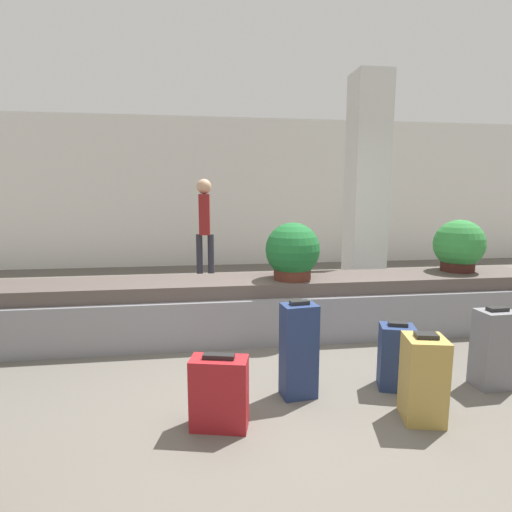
{
  "coord_description": "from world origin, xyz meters",
  "views": [
    {
      "loc": [
        -0.6,
        -2.8,
        1.56
      ],
      "look_at": [
        0.0,
        1.48,
        0.89
      ],
      "focal_mm": 28.0,
      "sensor_mm": 36.0,
      "label": 1
    }
  ],
  "objects_px": {
    "suitcase_0": "(219,393)",
    "potted_plant_0": "(293,252)",
    "suitcase_1": "(494,349)",
    "suitcase_2": "(396,357)",
    "suitcase_5": "(423,379)",
    "suitcase_3": "(299,350)",
    "potted_plant_1": "(459,246)",
    "traveler_0": "(205,221)",
    "pillar": "(366,192)"
  },
  "relations": [
    {
      "from": "suitcase_3",
      "to": "traveler_0",
      "type": "xyz_separation_m",
      "value": [
        -0.66,
        4.11,
        0.74
      ]
    },
    {
      "from": "suitcase_1",
      "to": "potted_plant_1",
      "type": "bearing_deg",
      "value": 63.33
    },
    {
      "from": "suitcase_5",
      "to": "potted_plant_0",
      "type": "distance_m",
      "value": 1.96
    },
    {
      "from": "potted_plant_0",
      "to": "traveler_0",
      "type": "xyz_separation_m",
      "value": [
        -0.91,
        2.77,
        0.17
      ]
    },
    {
      "from": "suitcase_1",
      "to": "suitcase_5",
      "type": "relative_size",
      "value": 1.07
    },
    {
      "from": "pillar",
      "to": "potted_plant_0",
      "type": "relative_size",
      "value": 5.15
    },
    {
      "from": "pillar",
      "to": "suitcase_1",
      "type": "distance_m",
      "value": 2.93
    },
    {
      "from": "potted_plant_1",
      "to": "traveler_0",
      "type": "bearing_deg",
      "value": 139.24
    },
    {
      "from": "suitcase_1",
      "to": "suitcase_5",
      "type": "distance_m",
      "value": 0.91
    },
    {
      "from": "suitcase_0",
      "to": "potted_plant_1",
      "type": "relative_size",
      "value": 0.84
    },
    {
      "from": "potted_plant_0",
      "to": "traveler_0",
      "type": "distance_m",
      "value": 2.93
    },
    {
      "from": "suitcase_2",
      "to": "traveler_0",
      "type": "xyz_separation_m",
      "value": [
        -1.47,
        4.09,
        0.84
      ]
    },
    {
      "from": "suitcase_2",
      "to": "suitcase_5",
      "type": "bearing_deg",
      "value": -77.01
    },
    {
      "from": "suitcase_1",
      "to": "suitcase_2",
      "type": "height_order",
      "value": "suitcase_1"
    },
    {
      "from": "suitcase_3",
      "to": "suitcase_5",
      "type": "relative_size",
      "value": 1.22
    },
    {
      "from": "suitcase_0",
      "to": "suitcase_3",
      "type": "height_order",
      "value": "suitcase_3"
    },
    {
      "from": "suitcase_3",
      "to": "traveler_0",
      "type": "bearing_deg",
      "value": 92.21
    },
    {
      "from": "suitcase_0",
      "to": "potted_plant_0",
      "type": "height_order",
      "value": "potted_plant_0"
    },
    {
      "from": "potted_plant_0",
      "to": "potted_plant_1",
      "type": "distance_m",
      "value": 2.1
    },
    {
      "from": "suitcase_3",
      "to": "suitcase_5",
      "type": "bearing_deg",
      "value": -36.73
    },
    {
      "from": "suitcase_2",
      "to": "potted_plant_1",
      "type": "height_order",
      "value": "potted_plant_1"
    },
    {
      "from": "suitcase_3",
      "to": "suitcase_5",
      "type": "height_order",
      "value": "suitcase_3"
    },
    {
      "from": "suitcase_3",
      "to": "traveler_0",
      "type": "relative_size",
      "value": 0.42
    },
    {
      "from": "suitcase_1",
      "to": "potted_plant_1",
      "type": "relative_size",
      "value": 1.08
    },
    {
      "from": "suitcase_2",
      "to": "suitcase_3",
      "type": "height_order",
      "value": "suitcase_3"
    },
    {
      "from": "suitcase_0",
      "to": "suitcase_3",
      "type": "bearing_deg",
      "value": 42.11
    },
    {
      "from": "suitcase_0",
      "to": "suitcase_1",
      "type": "relative_size",
      "value": 0.78
    },
    {
      "from": "suitcase_5",
      "to": "suitcase_3",
      "type": "bearing_deg",
      "value": 163.24
    },
    {
      "from": "pillar",
      "to": "suitcase_5",
      "type": "height_order",
      "value": "pillar"
    },
    {
      "from": "suitcase_0",
      "to": "traveler_0",
      "type": "height_order",
      "value": "traveler_0"
    },
    {
      "from": "suitcase_1",
      "to": "traveler_0",
      "type": "xyz_separation_m",
      "value": [
        -2.26,
        4.18,
        0.79
      ]
    },
    {
      "from": "suitcase_2",
      "to": "pillar",
      "type": "bearing_deg",
      "value": 90.58
    },
    {
      "from": "suitcase_2",
      "to": "potted_plant_0",
      "type": "height_order",
      "value": "potted_plant_0"
    },
    {
      "from": "potted_plant_0",
      "to": "traveler_0",
      "type": "bearing_deg",
      "value": 108.17
    },
    {
      "from": "suitcase_0",
      "to": "potted_plant_0",
      "type": "distance_m",
      "value": 2.02
    },
    {
      "from": "suitcase_0",
      "to": "potted_plant_0",
      "type": "xyz_separation_m",
      "value": [
        0.88,
        1.68,
        0.69
      ]
    },
    {
      "from": "potted_plant_0",
      "to": "potted_plant_1",
      "type": "relative_size",
      "value": 1.0
    },
    {
      "from": "suitcase_3",
      "to": "potted_plant_0",
      "type": "bearing_deg",
      "value": 72.34
    },
    {
      "from": "suitcase_5",
      "to": "potted_plant_0",
      "type": "bearing_deg",
      "value": 119.38
    },
    {
      "from": "potted_plant_1",
      "to": "traveler_0",
      "type": "relative_size",
      "value": 0.34
    },
    {
      "from": "pillar",
      "to": "suitcase_1",
      "type": "relative_size",
      "value": 4.78
    },
    {
      "from": "suitcase_0",
      "to": "suitcase_3",
      "type": "distance_m",
      "value": 0.73
    },
    {
      "from": "potted_plant_1",
      "to": "suitcase_0",
      "type": "bearing_deg",
      "value": -147.88
    },
    {
      "from": "pillar",
      "to": "traveler_0",
      "type": "distance_m",
      "value": 2.77
    },
    {
      "from": "suitcase_0",
      "to": "potted_plant_0",
      "type": "relative_size",
      "value": 0.84
    },
    {
      "from": "suitcase_3",
      "to": "pillar",
      "type": "bearing_deg",
      "value": 51.29
    },
    {
      "from": "potted_plant_0",
      "to": "potted_plant_1",
      "type": "height_order",
      "value": "same"
    },
    {
      "from": "suitcase_0",
      "to": "suitcase_3",
      "type": "xyz_separation_m",
      "value": [
        0.63,
        0.35,
        0.12
      ]
    },
    {
      "from": "suitcase_0",
      "to": "suitcase_5",
      "type": "relative_size",
      "value": 0.83
    },
    {
      "from": "suitcase_1",
      "to": "suitcase_0",
      "type": "bearing_deg",
      "value": -174.55
    }
  ]
}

